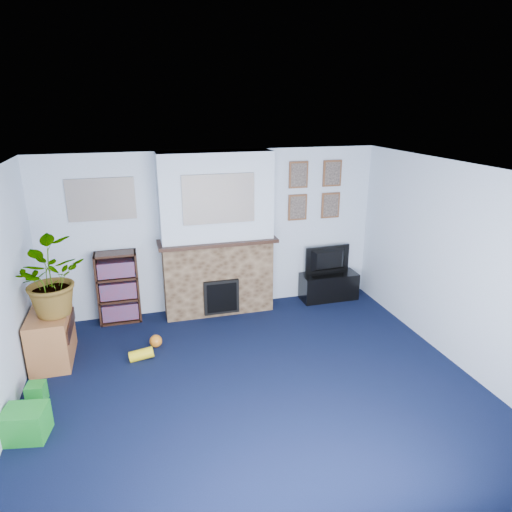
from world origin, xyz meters
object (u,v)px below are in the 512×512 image
object	(u,v)px
tv_stand	(329,286)
bookshelf	(118,289)
television	(330,261)
sideboard	(51,334)

from	to	relation	value
tv_stand	bookshelf	distance (m)	3.26
television	sideboard	size ratio (longest dim) A/B	0.93
television	bookshelf	size ratio (longest dim) A/B	0.72
bookshelf	television	bearing A→B (deg)	-1.00
sideboard	bookshelf	bearing A→B (deg)	48.15
bookshelf	sideboard	xyz separation A→B (m)	(-0.80, -0.89, -0.15)
tv_stand	bookshelf	size ratio (longest dim) A/B	0.86
tv_stand	television	size ratio (longest dim) A/B	1.19
tv_stand	television	xyz separation A→B (m)	(0.00, 0.02, 0.42)
sideboard	tv_stand	bearing A→B (deg)	11.37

